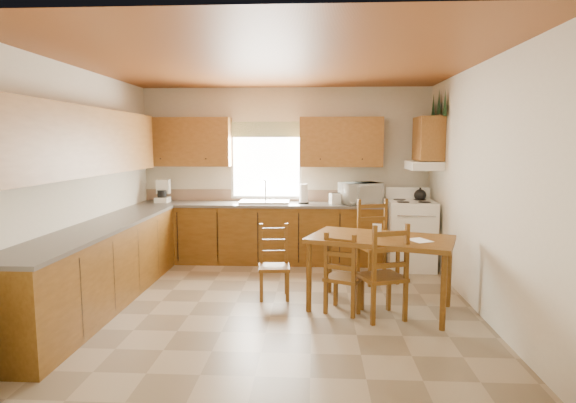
# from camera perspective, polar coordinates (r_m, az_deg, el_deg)

# --- Properties ---
(floor) EXTENTS (4.50, 4.50, 0.00)m
(floor) POSITION_cam_1_polar(r_m,az_deg,el_deg) (5.68, -1.71, -11.95)
(floor) COLOR #88775B
(floor) RESTS_ON ground
(ceiling) EXTENTS (4.50, 4.50, 0.00)m
(ceiling) POSITION_cam_1_polar(r_m,az_deg,el_deg) (5.44, -1.82, 16.03)
(ceiling) COLOR brown
(ceiling) RESTS_ON floor
(wall_left) EXTENTS (4.50, 4.50, 0.00)m
(wall_left) POSITION_cam_1_polar(r_m,az_deg,el_deg) (6.02, -23.63, 1.70)
(wall_left) COLOR beige
(wall_left) RESTS_ON floor
(wall_right) EXTENTS (4.50, 4.50, 0.00)m
(wall_right) POSITION_cam_1_polar(r_m,az_deg,el_deg) (5.67, 21.54, 1.50)
(wall_right) COLOR beige
(wall_right) RESTS_ON floor
(wall_back) EXTENTS (4.50, 4.50, 0.00)m
(wall_back) POSITION_cam_1_polar(r_m,az_deg,el_deg) (7.63, -0.32, 3.27)
(wall_back) COLOR beige
(wall_back) RESTS_ON floor
(wall_front) EXTENTS (4.50, 4.50, 0.00)m
(wall_front) POSITION_cam_1_polar(r_m,az_deg,el_deg) (3.18, -5.25, -1.97)
(wall_front) COLOR beige
(wall_front) RESTS_ON floor
(lower_cab_back) EXTENTS (3.75, 0.60, 0.88)m
(lower_cab_back) POSITION_cam_1_polar(r_m,az_deg,el_deg) (7.49, -3.33, -3.84)
(lower_cab_back) COLOR brown
(lower_cab_back) RESTS_ON floor
(lower_cab_left) EXTENTS (0.60, 3.60, 0.88)m
(lower_cab_left) POSITION_cam_1_polar(r_m,az_deg,el_deg) (5.91, -21.23, -7.25)
(lower_cab_left) COLOR brown
(lower_cab_left) RESTS_ON floor
(counter_back) EXTENTS (3.75, 0.63, 0.04)m
(counter_back) POSITION_cam_1_polar(r_m,az_deg,el_deg) (7.41, -3.35, -0.35)
(counter_back) COLOR #57514A
(counter_back) RESTS_ON lower_cab_back
(counter_left) EXTENTS (0.63, 3.60, 0.04)m
(counter_left) POSITION_cam_1_polar(r_m,az_deg,el_deg) (5.81, -21.43, -2.85)
(counter_left) COLOR #57514A
(counter_left) RESTS_ON lower_cab_left
(backsplash) EXTENTS (3.75, 0.01, 0.18)m
(backsplash) POSITION_cam_1_polar(r_m,az_deg,el_deg) (7.69, -3.11, 0.74)
(backsplash) COLOR #8A6D56
(backsplash) RESTS_ON counter_back
(upper_cab_back_left) EXTENTS (1.41, 0.33, 0.75)m
(upper_cab_back_left) POSITION_cam_1_polar(r_m,az_deg,el_deg) (7.71, -12.04, 6.91)
(upper_cab_back_left) COLOR brown
(upper_cab_back_left) RESTS_ON wall_back
(upper_cab_back_right) EXTENTS (1.25, 0.33, 0.75)m
(upper_cab_back_right) POSITION_cam_1_polar(r_m,az_deg,el_deg) (7.45, 6.29, 7.02)
(upper_cab_back_right) COLOR brown
(upper_cab_back_right) RESTS_ON wall_back
(upper_cab_left) EXTENTS (0.33, 3.60, 0.75)m
(upper_cab_left) POSITION_cam_1_polar(r_m,az_deg,el_deg) (5.79, -23.08, 6.54)
(upper_cab_left) COLOR brown
(upper_cab_left) RESTS_ON wall_left
(upper_cab_stove) EXTENTS (0.33, 0.62, 0.62)m
(upper_cab_stove) POSITION_cam_1_polar(r_m,az_deg,el_deg) (7.19, 16.30, 7.15)
(upper_cab_stove) COLOR brown
(upper_cab_stove) RESTS_ON wall_right
(range_hood) EXTENTS (0.44, 0.62, 0.12)m
(range_hood) POSITION_cam_1_polar(r_m,az_deg,el_deg) (7.19, 15.80, 4.14)
(range_hood) COLOR white
(range_hood) RESTS_ON wall_right
(window_frame) EXTENTS (1.13, 0.02, 1.18)m
(window_frame) POSITION_cam_1_polar(r_m,az_deg,el_deg) (7.62, -2.59, 4.76)
(window_frame) COLOR white
(window_frame) RESTS_ON wall_back
(window_pane) EXTENTS (1.05, 0.01, 1.10)m
(window_pane) POSITION_cam_1_polar(r_m,az_deg,el_deg) (7.61, -2.60, 4.76)
(window_pane) COLOR white
(window_pane) RESTS_ON wall_back
(window_valance) EXTENTS (1.19, 0.01, 0.24)m
(window_valance) POSITION_cam_1_polar(r_m,az_deg,el_deg) (7.59, -2.64, 8.53)
(window_valance) COLOR #527441
(window_valance) RESTS_ON wall_back
(sink_basin) EXTENTS (0.75, 0.45, 0.04)m
(sink_basin) POSITION_cam_1_polar(r_m,az_deg,el_deg) (7.40, -2.78, -0.04)
(sink_basin) COLOR silver
(sink_basin) RESTS_ON counter_back
(pine_decal_a) EXTENTS (0.22, 0.22, 0.36)m
(pine_decal_a) POSITION_cam_1_polar(r_m,az_deg,el_deg) (6.93, 18.11, 11.08)
(pine_decal_a) COLOR black
(pine_decal_a) RESTS_ON wall_right
(pine_decal_b) EXTENTS (0.22, 0.22, 0.36)m
(pine_decal_b) POSITION_cam_1_polar(r_m,az_deg,el_deg) (7.24, 17.46, 11.23)
(pine_decal_b) COLOR black
(pine_decal_b) RESTS_ON wall_right
(pine_decal_c) EXTENTS (0.22, 0.22, 0.36)m
(pine_decal_c) POSITION_cam_1_polar(r_m,az_deg,el_deg) (7.55, 16.84, 10.76)
(pine_decal_c) COLOR black
(pine_decal_c) RESTS_ON wall_right
(stove) EXTENTS (0.68, 0.70, 0.98)m
(stove) POSITION_cam_1_polar(r_m,az_deg,el_deg) (7.30, 14.33, -3.92)
(stove) COLOR white
(stove) RESTS_ON floor
(coffeemaker) EXTENTS (0.30, 0.32, 0.37)m
(coffeemaker) POSITION_cam_1_polar(r_m,az_deg,el_deg) (7.74, -14.68, 1.28)
(coffeemaker) COLOR white
(coffeemaker) RESTS_ON counter_back
(paper_towel) EXTENTS (0.17, 0.17, 0.30)m
(paper_towel) POSITION_cam_1_polar(r_m,az_deg,el_deg) (7.34, 1.85, 0.93)
(paper_towel) COLOR white
(paper_towel) RESTS_ON counter_back
(toaster) EXTENTS (0.23, 0.19, 0.16)m
(toaster) POSITION_cam_1_polar(r_m,az_deg,el_deg) (7.33, 5.76, 0.34)
(toaster) COLOR white
(toaster) RESTS_ON counter_back
(microwave) EXTENTS (0.65, 0.57, 0.32)m
(microwave) POSITION_cam_1_polar(r_m,az_deg,el_deg) (7.35, 8.61, 0.95)
(microwave) COLOR white
(microwave) RESTS_ON counter_back
(dining_table) EXTENTS (1.72, 1.32, 0.82)m
(dining_table) POSITION_cam_1_polar(r_m,az_deg,el_deg) (5.47, 10.85, -8.35)
(dining_table) COLOR brown
(dining_table) RESTS_ON floor
(chair_near_left) EXTENTS (0.54, 0.53, 1.02)m
(chair_near_left) POSITION_cam_1_polar(r_m,az_deg,el_deg) (5.19, 11.08, -8.05)
(chair_near_left) COLOR brown
(chair_near_left) RESTS_ON floor
(chair_near_right) EXTENTS (0.48, 0.47, 0.89)m
(chair_near_right) POSITION_cam_1_polar(r_m,az_deg,el_deg) (5.32, 6.71, -8.32)
(chair_near_right) COLOR brown
(chair_near_right) RESTS_ON floor
(chair_far_left) EXTENTS (0.40, 0.38, 0.87)m
(chair_far_left) POSITION_cam_1_polar(r_m,az_deg,el_deg) (5.75, -1.66, -7.21)
(chair_far_left) COLOR brown
(chair_far_left) RESTS_ON floor
(chair_far_right) EXTENTS (0.57, 0.55, 1.08)m
(chair_far_right) POSITION_cam_1_polar(r_m,az_deg,el_deg) (6.49, 10.61, -4.72)
(chair_far_right) COLOR brown
(chair_far_right) RESTS_ON floor
(table_paper) EXTENTS (0.28, 0.31, 0.00)m
(table_paper) POSITION_cam_1_polar(r_m,az_deg,el_deg) (5.29, 15.32, -4.46)
(table_paper) COLOR white
(table_paper) RESTS_ON dining_table
(table_card) EXTENTS (0.10, 0.05, 0.13)m
(table_card) POSITION_cam_1_polar(r_m,az_deg,el_deg) (5.45, 10.50, -3.30)
(table_card) COLOR white
(table_card) RESTS_ON dining_table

